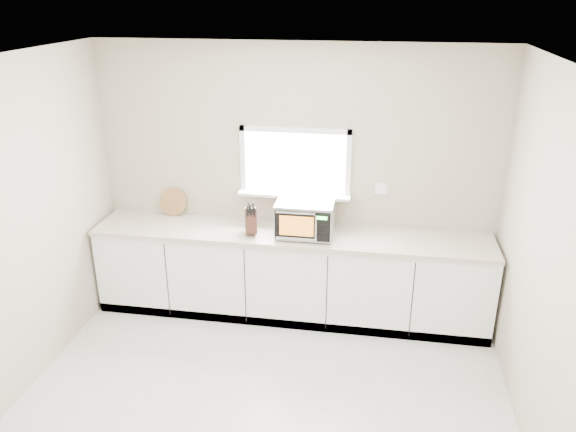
# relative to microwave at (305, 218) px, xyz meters

# --- Properties ---
(ground) EXTENTS (4.00, 4.00, 0.00)m
(ground) POSITION_rel_microwave_xyz_m (-0.15, -1.65, -1.10)
(ground) COLOR beige
(ground) RESTS_ON ground
(back_wall) EXTENTS (4.00, 0.17, 2.70)m
(back_wall) POSITION_rel_microwave_xyz_m (-0.15, 0.34, 0.26)
(back_wall) COLOR #B3AB8E
(back_wall) RESTS_ON ground
(cabinets) EXTENTS (3.92, 0.60, 0.88)m
(cabinets) POSITION_rel_microwave_xyz_m (-0.15, 0.05, -0.66)
(cabinets) COLOR white
(cabinets) RESTS_ON ground
(countertop) EXTENTS (3.92, 0.64, 0.04)m
(countertop) POSITION_rel_microwave_xyz_m (-0.15, 0.04, -0.20)
(countertop) COLOR beige
(countertop) RESTS_ON cabinets
(microwave) EXTENTS (0.54, 0.45, 0.35)m
(microwave) POSITION_rel_microwave_xyz_m (0.00, 0.00, 0.00)
(microwave) COLOR black
(microwave) RESTS_ON countertop
(knife_block) EXTENTS (0.17, 0.26, 0.34)m
(knife_block) POSITION_rel_microwave_xyz_m (-0.52, -0.05, -0.04)
(knife_block) COLOR #472319
(knife_block) RESTS_ON countertop
(cutting_board) EXTENTS (0.29, 0.07, 0.29)m
(cutting_board) POSITION_rel_microwave_xyz_m (-1.44, 0.29, -0.04)
(cutting_board) COLOR #A1773E
(cutting_board) RESTS_ON countertop
(coffee_grinder) EXTENTS (0.14, 0.14, 0.21)m
(coffee_grinder) POSITION_rel_microwave_xyz_m (-0.07, 0.12, -0.08)
(coffee_grinder) COLOR #B2B5BA
(coffee_grinder) RESTS_ON countertop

